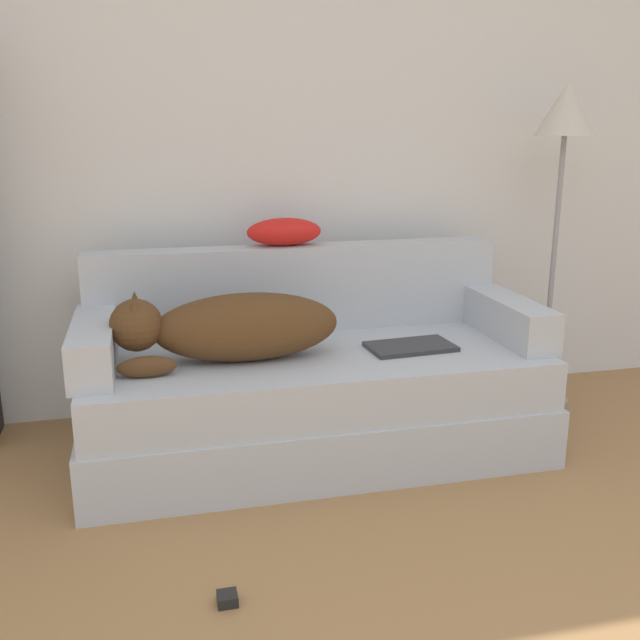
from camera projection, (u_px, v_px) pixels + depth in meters
name	position (u px, v px, depth m)	size (l,w,h in m)	color
wall_back	(295.00, 112.00, 3.17)	(6.88, 0.06, 2.70)	silver
couch	(314.00, 402.00, 2.88)	(1.81, 0.80, 0.43)	#B2B7BC
couch_backrest	(297.00, 288.00, 3.08)	(1.77, 0.15, 0.37)	#B2B7BC
couch_arm_left	(94.00, 345.00, 2.60)	(0.15, 0.61, 0.17)	#B2B7BC
couch_arm_right	(507.00, 317.00, 2.98)	(0.15, 0.61, 0.17)	#B2B7BC
dog	(230.00, 327.00, 2.66)	(0.85, 0.27, 0.28)	#513319
laptop	(411.00, 347.00, 2.84)	(0.35, 0.22, 0.02)	#2D2D30
throw_pillow	(284.00, 232.00, 3.03)	(0.32, 0.16, 0.12)	red
floor_lamp	(564.00, 140.00, 3.12)	(0.26, 0.26, 1.48)	gray
power_adapter	(227.00, 599.00, 1.98)	(0.06, 0.06, 0.03)	black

